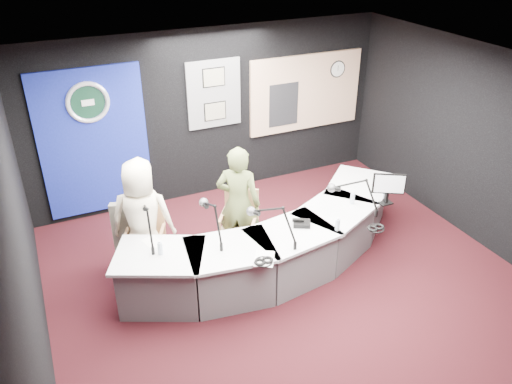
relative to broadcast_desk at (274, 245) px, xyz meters
name	(u,v)px	position (x,y,z in m)	size (l,w,h in m)	color
ground	(295,290)	(0.05, -0.55, -0.38)	(6.00, 6.00, 0.00)	black
ceiling	(305,79)	(0.05, -0.55, 2.42)	(6.00, 6.00, 0.02)	silver
wall_back	(211,115)	(0.05, 2.45, 1.02)	(6.00, 0.02, 2.80)	black
wall_left	(25,260)	(-2.95, -0.55, 1.02)	(0.02, 6.00, 2.80)	black
wall_right	(490,152)	(3.05, -0.55, 1.02)	(0.02, 6.00, 2.80)	black
broadcast_desk	(274,245)	(0.00, 0.00, 0.00)	(4.50, 1.90, 0.75)	silver
backdrop_panel	(94,143)	(-1.85, 2.42, 0.88)	(1.60, 0.05, 2.30)	navy
agency_seal	(88,102)	(-1.85, 2.38, 1.52)	(0.63, 0.63, 0.07)	silver
seal_center	(88,102)	(-1.85, 2.38, 1.52)	(0.48, 0.48, 0.01)	black
pinboard	(214,94)	(0.10, 2.42, 1.38)	(0.90, 0.04, 1.10)	slate
framed_photo_upper	(214,77)	(0.10, 2.39, 1.65)	(0.34, 0.02, 0.27)	#7C745A
framed_photo_lower	(215,111)	(0.10, 2.39, 1.09)	(0.34, 0.02, 0.27)	#7C745A
booth_window_frame	(306,92)	(1.80, 2.42, 1.18)	(2.12, 0.06, 1.32)	tan
booth_glow	(306,93)	(1.80, 2.41, 1.18)	(2.00, 0.02, 1.20)	#FFE2A1
equipment_rack	(284,105)	(1.35, 2.39, 1.03)	(0.55, 0.02, 0.75)	black
wall_clock	(338,69)	(2.40, 2.39, 1.52)	(0.28, 0.28, 0.01)	white
armchair_left	(146,245)	(-1.59, 0.63, 0.06)	(0.48, 0.48, 0.86)	#A9794D
armchair_right	(239,227)	(-0.30, 0.49, 0.09)	(0.52, 0.52, 0.93)	#A9794D
draped_jacket	(131,227)	(-1.71, 0.86, 0.24)	(0.50, 0.10, 0.70)	#666456
person_man	(142,219)	(-1.59, 0.63, 0.46)	(0.82, 0.53, 1.67)	#F3E5C2
person_woman	(238,204)	(-0.30, 0.49, 0.46)	(0.61, 0.40, 1.67)	#5A6635
computer_monitor	(388,183)	(1.62, -0.23, 0.70)	(0.49, 0.03, 0.34)	black
desk_phone	(302,224)	(0.28, -0.23, 0.40)	(0.22, 0.17, 0.05)	black
headphones_near	(376,228)	(1.10, -0.71, 0.39)	(0.24, 0.24, 0.04)	black
headphones_far	(264,261)	(-0.51, -0.75, 0.39)	(0.24, 0.24, 0.04)	black
paper_stack	(153,242)	(-1.58, 0.19, 0.38)	(0.19, 0.27, 0.00)	white
notepad	(264,259)	(-0.48, -0.69, 0.38)	(0.22, 0.32, 0.00)	white
boom_mic_a	(147,220)	(-1.60, 0.25, 0.68)	(0.19, 0.74, 0.60)	black
boom_mic_b	(212,217)	(-0.87, -0.02, 0.68)	(0.16, 0.74, 0.60)	black
boom_mic_c	(273,221)	(-0.23, -0.41, 0.68)	(0.47, 0.63, 0.60)	black
boom_mic_d	(355,194)	(1.06, -0.25, 0.68)	(0.59, 0.53, 0.60)	black
water_bottles	(289,225)	(0.07, -0.27, 0.46)	(3.31, 0.55, 0.18)	silver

